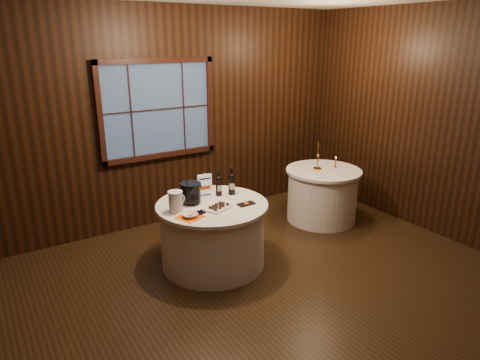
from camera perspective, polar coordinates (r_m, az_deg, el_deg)
ground at (r=4.50m, az=2.92°, el=-16.33°), size 6.00×6.00×0.00m
back_wall at (r=5.98m, az=-10.90°, el=8.27°), size 6.00×0.10×3.00m
main_table at (r=5.04m, az=-3.66°, el=-7.20°), size 1.28×1.28×0.77m
side_table at (r=6.37m, az=10.90°, el=-1.91°), size 1.08×1.08×0.77m
sign_stand at (r=5.09m, az=-4.73°, el=-1.11°), size 0.17×0.11×0.28m
port_bottle_left at (r=5.09m, az=-2.86°, el=-0.61°), size 0.08×0.08×0.32m
port_bottle_right at (r=5.12m, az=-1.12°, el=-0.34°), size 0.08×0.10×0.34m
ice_bucket at (r=4.87m, az=-6.55°, el=-1.70°), size 0.24×0.24×0.24m
chocolate_plate at (r=4.74m, az=-2.92°, el=-3.61°), size 0.37×0.31×0.04m
chocolate_box at (r=4.84m, az=0.83°, el=-3.21°), size 0.20×0.10×0.02m
grape_bunch at (r=4.60m, az=-5.38°, el=-4.29°), size 0.19×0.08×0.04m
glass_pitcher at (r=4.67m, az=-8.57°, el=-2.83°), size 0.21×0.16×0.23m
orange_napkin at (r=4.54m, az=-6.68°, el=-4.93°), size 0.30×0.30×0.00m
cracker_bowl at (r=4.53m, az=-6.69°, el=-4.67°), size 0.18×0.18×0.04m
brass_candlestick at (r=6.20m, az=10.33°, el=2.76°), size 0.12×0.12×0.43m
red_candle at (r=6.36m, az=12.63°, el=2.17°), size 0.04×0.04×0.16m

